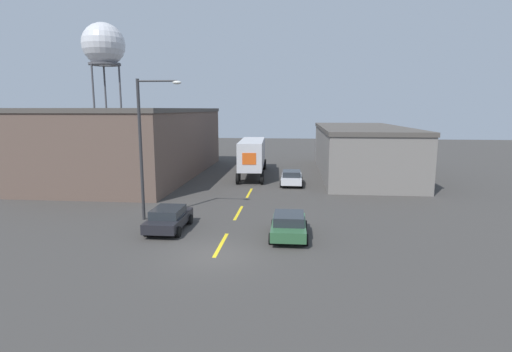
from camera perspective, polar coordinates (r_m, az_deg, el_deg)
ground_plane at (r=20.30m, az=-5.89°, el=-11.26°), size 160.00×160.00×0.00m
road_centerline at (r=28.13m, az=-2.52°, el=-5.26°), size 0.20×17.24×0.01m
warehouse_left at (r=45.47m, az=-16.58°, el=4.68°), size 13.17×25.75×7.26m
warehouse_right at (r=45.74m, az=14.68°, el=3.57°), size 8.90×22.74×5.30m
semi_truck at (r=43.59m, az=-0.45°, el=3.22°), size 3.24×12.82×3.97m
parked_car_left_near at (r=24.60m, az=-12.36°, el=-5.90°), size 2.11×4.23×1.39m
parked_car_right_far at (r=38.18m, az=5.10°, el=-0.22°), size 2.11×4.23×1.39m
parked_car_right_near at (r=22.80m, az=4.71°, el=-6.95°), size 2.11×4.23×1.39m
water_tower at (r=66.63m, az=-20.95°, el=16.98°), size 6.29×6.29×19.83m
street_lamp at (r=26.48m, az=-15.56°, el=4.95°), size 2.90×0.32×9.05m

